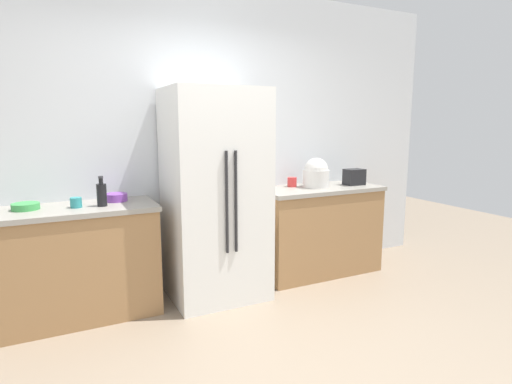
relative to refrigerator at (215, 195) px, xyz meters
name	(u,v)px	position (x,y,z in m)	size (l,w,h in m)	color
ground_plane	(282,373)	(-0.07, -1.33, -0.93)	(11.13, 11.13, 0.00)	gray
kitchen_back_panel	(192,139)	(-0.07, 0.43, 0.49)	(5.57, 0.10, 2.83)	silver
counter_left	(76,263)	(-1.17, 0.08, -0.47)	(1.28, 0.60, 0.91)	#9E7247
counter_right	(318,230)	(1.17, 0.08, -0.47)	(1.29, 0.60, 0.91)	#9E7247
refrigerator	(215,195)	(0.00, 0.00, 0.00)	(0.83, 0.74, 1.85)	white
toaster	(354,177)	(1.59, 0.05, 0.07)	(0.20, 0.15, 0.17)	black
rice_cooker	(316,174)	(1.14, 0.09, 0.12)	(0.27, 0.27, 0.30)	silver
bottle_a	(102,194)	(-0.94, 0.02, 0.08)	(0.08, 0.08, 0.24)	black
cup_a	(292,182)	(0.93, 0.23, 0.03)	(0.10, 0.10, 0.10)	red
cup_b	(76,203)	(-1.13, 0.05, 0.02)	(0.09, 0.09, 0.08)	teal
bowl_a	(26,206)	(-1.48, 0.14, 0.01)	(0.20, 0.20, 0.05)	green
bowl_b	(116,197)	(-0.82, 0.20, 0.01)	(0.19, 0.19, 0.06)	purple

